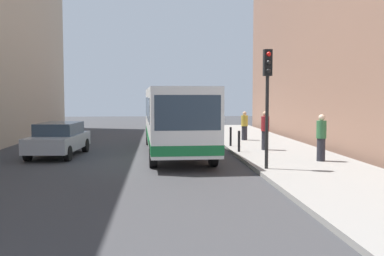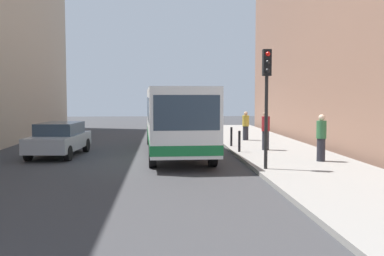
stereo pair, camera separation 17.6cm
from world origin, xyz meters
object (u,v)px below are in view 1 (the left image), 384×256
Objects in this scene: car_beside_bus at (59,139)px; pedestrian_near_signal at (321,138)px; bus at (175,116)px; pedestrian_far_sidewalk at (244,126)px; bollard_near at (239,141)px; bollard_mid at (231,137)px; traffic_light at (267,86)px; pedestrian_mid_sidewalk at (265,130)px.

pedestrian_near_signal is at bearing 167.14° from car_beside_bus.
pedestrian_far_sidewalk is at bearing -135.62° from bus.
bollard_near is 1.00× the size of bollard_mid.
car_beside_bus is 4.77× the size of bollard_near.
pedestrian_near_signal reaches higher than bollard_near.
bollard_near and bollard_mid have the same top height.
pedestrian_near_signal is at bearing -49.14° from bollard_near.
traffic_light is 2.27× the size of pedestrian_mid_sidewalk.
bus is at bearing -152.91° from bollard_mid.
bus reaches higher than car_beside_bus.
pedestrian_mid_sidewalk is at bearing 156.98° from pedestrian_far_sidewalk.
car_beside_bus is (-5.16, -0.56, -0.94)m from bus.
bollard_near is (-0.10, 4.68, -2.38)m from traffic_light.
bus is 11.70× the size of bollard_near.
bollard_mid is at bearing 90.00° from bollard_near.
bollard_mid is 0.53× the size of pedestrian_mid_sidewalk.
pedestrian_far_sidewalk is (-0.06, 4.62, -0.10)m from pedestrian_mid_sidewalk.
bus reaches higher than pedestrian_mid_sidewalk.
pedestrian_far_sidewalk reaches higher than bollard_near.
bus is at bearing -169.29° from car_beside_bus.
traffic_light is at bearing 115.93° from bus.
pedestrian_far_sidewalk is (-1.36, 8.29, -0.10)m from pedestrian_near_signal.
bollard_near is at bearing -177.47° from car_beside_bus.
pedestrian_mid_sidewalk reaches higher than pedestrian_far_sidewalk.
pedestrian_mid_sidewalk is 1.11× the size of pedestrian_far_sidewalk.
bollard_mid is at bearing 90.82° from traffic_light.
bollard_mid is 3.22m from pedestrian_far_sidewalk.
bollard_near is (2.86, -0.84, -1.10)m from bus.
bollard_mid is (8.03, 2.03, -0.16)m from car_beside_bus.
pedestrian_mid_sidewalk is (4.21, -0.22, -0.67)m from bus.
pedestrian_far_sidewalk is (1.18, 9.92, -2.05)m from traffic_light.
bollard_mid is (0.00, 2.30, 0.00)m from bollard_near.
pedestrian_mid_sidewalk is at bearing 2.10° from pedestrian_near_signal.
pedestrian_near_signal is 8.40m from pedestrian_far_sidewalk.
car_beside_bus is 2.50× the size of pedestrian_near_signal.
bollard_near is at bearing 161.40° from bus.
bus reaches higher than pedestrian_far_sidewalk.
bus is 6.82× the size of pedestrian_far_sidewalk.
bollard_near is 0.58× the size of pedestrian_far_sidewalk.
pedestrian_mid_sidewalk is (9.37, 0.34, 0.27)m from car_beside_bus.
traffic_light is at bearing -88.78° from bollard_near.
car_beside_bus is at bearing 94.28° from pedestrian_far_sidewalk.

